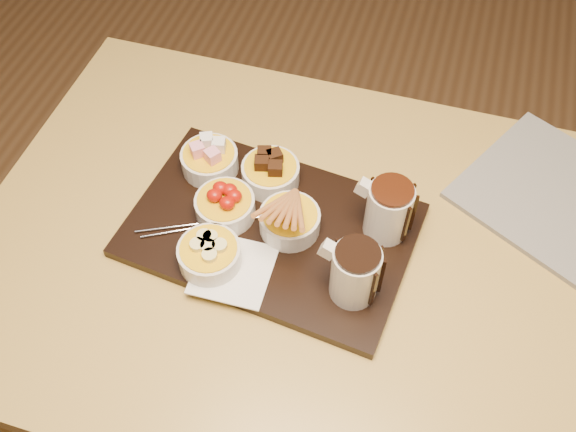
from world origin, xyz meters
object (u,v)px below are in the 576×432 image
(dining_table, at_px, (328,284))
(pitcher_milk_chocolate, at_px, (388,211))
(bowl_strawberries, at_px, (225,207))
(newspaper, at_px, (571,205))
(serving_board, at_px, (271,230))
(pitcher_dark_chocolate, at_px, (355,273))

(dining_table, xyz_separation_m, pitcher_milk_chocolate, (0.07, 0.06, 0.17))
(dining_table, height_order, pitcher_milk_chocolate, pitcher_milk_chocolate)
(bowl_strawberries, xyz_separation_m, newspaper, (0.56, 0.20, -0.03))
(bowl_strawberries, height_order, newspaper, bowl_strawberries)
(pitcher_milk_chocolate, xyz_separation_m, newspaper, (0.30, 0.15, -0.06))
(dining_table, bearing_deg, serving_board, 173.97)
(pitcher_milk_chocolate, distance_m, newspaper, 0.34)
(pitcher_milk_chocolate, bearing_deg, dining_table, -133.97)
(dining_table, bearing_deg, newspaper, 29.71)
(pitcher_dark_chocolate, height_order, newspaper, pitcher_dark_chocolate)
(serving_board, distance_m, bowl_strawberries, 0.08)
(serving_board, relative_size, pitcher_milk_chocolate, 4.60)
(pitcher_dark_chocolate, relative_size, newspaper, 0.29)
(bowl_strawberries, xyz_separation_m, pitcher_milk_chocolate, (0.26, 0.05, 0.03))
(serving_board, bearing_deg, dining_table, 0.47)
(dining_table, xyz_separation_m, serving_board, (-0.11, 0.01, 0.11))
(serving_board, xyz_separation_m, newspaper, (0.48, 0.20, -0.00))
(serving_board, xyz_separation_m, pitcher_milk_chocolate, (0.18, 0.05, 0.06))
(serving_board, height_order, newspaper, serving_board)
(dining_table, bearing_deg, pitcher_milk_chocolate, 39.53)
(serving_board, distance_m, newspaper, 0.52)
(pitcher_dark_chocolate, bearing_deg, newspaper, 47.40)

